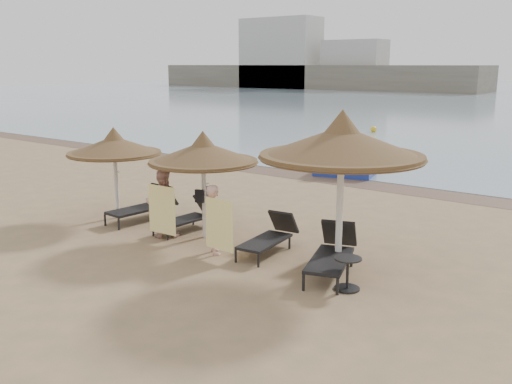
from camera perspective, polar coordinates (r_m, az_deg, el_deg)
ground at (r=12.93m, az=-7.53°, el=-6.12°), size 160.00×160.00×0.00m
wet_sand_strip at (r=20.45m, az=11.24°, el=0.75°), size 200.00×1.60×0.01m
far_shore at (r=92.85m, az=16.11°, el=11.41°), size 150.00×54.80×12.00m
palapa_left at (r=15.81m, az=-14.00°, el=4.49°), size 2.53×2.53×2.50m
palapa_center at (r=13.60m, az=-5.30°, el=3.90°), size 2.63×2.63×2.61m
palapa_right at (r=11.38m, az=8.57°, el=4.82°), size 3.31×3.31×3.28m
lounger_far_left at (r=15.75m, az=-11.00°, el=-1.28°), size 0.82×2.07×0.91m
lounger_near_left at (r=14.62m, az=-6.68°, el=-2.40°), size 0.70×1.82×0.80m
lounger_near_right at (r=12.83m, az=1.45°, el=-4.39°), size 0.82×1.93×0.84m
lounger_far_right at (r=11.69m, az=7.67°, el=-5.97°), size 1.34×2.23×0.95m
side_table at (r=10.90m, az=9.13°, el=-8.15°), size 0.52×0.52×0.62m
person_left at (r=13.99m, az=-9.37°, el=-0.57°), size 1.05×1.04×1.95m
person_right at (r=12.61m, az=-4.18°, el=-2.21°), size 0.99×0.94×1.82m
towel_left at (r=13.55m, az=-9.39°, el=-1.78°), size 0.83×0.07×1.16m
towel_right at (r=12.24m, az=-3.71°, el=-3.28°), size 0.81×0.07×1.13m
bag_patterned at (r=13.92m, az=-4.72°, el=-0.12°), size 0.26×0.09×0.33m
bag_dark at (r=13.68m, az=-5.67°, el=-0.42°), size 0.23×0.13×0.31m
pedal_boat at (r=21.86m, az=8.81°, el=2.59°), size 2.39×1.73×1.01m
buoy_left at (r=36.32m, az=11.67°, el=6.16°), size 0.38×0.38×0.38m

